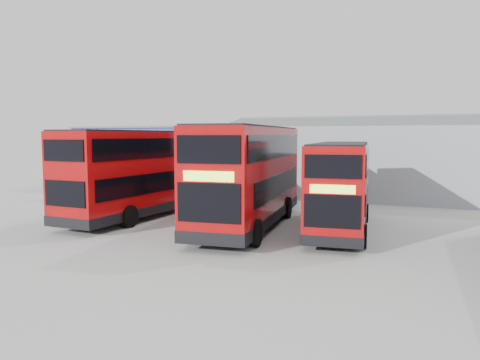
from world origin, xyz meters
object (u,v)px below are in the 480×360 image
(maintenance_shed, at_px, (437,160))
(double_decker_left, at_px, (142,174))
(panel_van, at_px, (106,177))
(double_decker_right, at_px, (341,187))
(office_block, at_px, (160,157))
(double_decker_centre, at_px, (250,177))

(maintenance_shed, bearing_deg, double_decker_left, -133.72)
(panel_van, bearing_deg, double_decker_right, -2.26)
(office_block, distance_m, double_decker_right, 22.10)
(maintenance_shed, xyz_separation_m, panel_van, (-22.25, -8.93, -1.24))
(double_decker_left, distance_m, double_decker_centre, 6.37)
(office_block, distance_m, maintenance_shed, 22.09)
(office_block, distance_m, double_decker_centre, 19.38)
(double_decker_centre, bearing_deg, office_block, 128.65)
(maintenance_shed, xyz_separation_m, double_decker_centre, (-8.34, -15.76, -0.20))
(maintenance_shed, xyz_separation_m, double_decker_left, (-14.70, -15.37, -0.29))
(double_decker_left, bearing_deg, maintenance_shed, -131.13)
(maintenance_shed, relative_size, double_decker_centre, 2.62)
(double_decker_left, bearing_deg, double_decker_centre, 179.12)
(double_decker_centre, distance_m, panel_van, 15.53)
(maintenance_shed, distance_m, double_decker_centre, 17.83)
(double_decker_right, relative_size, panel_van, 1.64)
(double_decker_right, distance_m, panel_van, 19.12)
(office_block, relative_size, panel_van, 2.07)
(panel_van, bearing_deg, office_block, 104.16)
(office_block, bearing_deg, double_decker_left, -61.37)
(office_block, bearing_deg, double_decker_right, -35.97)
(double_decker_centre, height_order, double_decker_right, double_decker_centre)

